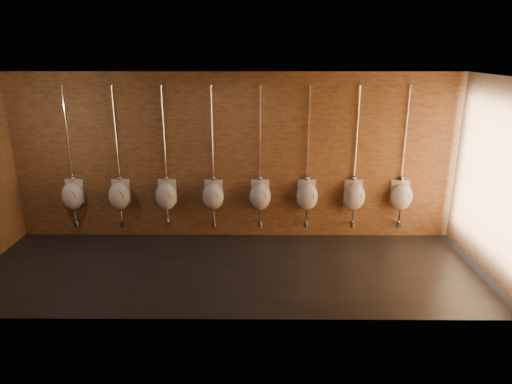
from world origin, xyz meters
TOP-DOWN VIEW (x-y plane):
  - ground at (0.00, 0.00)m, footprint 8.50×8.50m
  - room_shell at (0.00, 0.00)m, footprint 8.54×3.04m
  - urinal_0 at (-3.14, 1.35)m, footprint 0.44×0.39m
  - urinal_1 at (-2.23, 1.35)m, footprint 0.44×0.39m
  - urinal_2 at (-1.32, 1.35)m, footprint 0.44×0.39m
  - urinal_3 at (-0.41, 1.35)m, footprint 0.44×0.39m
  - urinal_4 at (0.49, 1.35)m, footprint 0.44×0.39m
  - urinal_5 at (1.40, 1.35)m, footprint 0.44×0.39m
  - urinal_6 at (2.31, 1.35)m, footprint 0.44×0.39m
  - urinal_7 at (3.22, 1.35)m, footprint 0.44×0.39m

SIDE VIEW (x-z plane):
  - ground at x=0.00m, z-range 0.00..0.00m
  - urinal_0 at x=-3.14m, z-range -0.47..2.25m
  - urinal_1 at x=-2.23m, z-range -0.47..2.25m
  - urinal_2 at x=-1.32m, z-range -0.47..2.25m
  - urinal_3 at x=-0.41m, z-range -0.47..2.25m
  - urinal_4 at x=0.49m, z-range -0.47..2.25m
  - urinal_5 at x=1.40m, z-range -0.47..2.25m
  - urinal_6 at x=2.31m, z-range -0.47..2.25m
  - urinal_7 at x=3.22m, z-range -0.47..2.25m
  - room_shell at x=0.00m, z-range 0.40..3.62m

